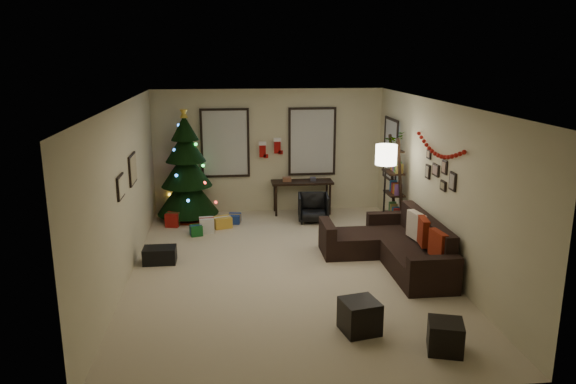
# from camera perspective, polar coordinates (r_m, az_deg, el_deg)

# --- Properties ---
(floor) EXTENTS (7.00, 7.00, 0.00)m
(floor) POSITION_cam_1_polar(r_m,az_deg,el_deg) (9.11, -0.21, -7.98)
(floor) COLOR beige
(floor) RESTS_ON ground
(ceiling) EXTENTS (7.00, 7.00, 0.00)m
(ceiling) POSITION_cam_1_polar(r_m,az_deg,el_deg) (8.47, -0.23, 9.20)
(ceiling) COLOR white
(ceiling) RESTS_ON floor
(wall_back) EXTENTS (5.00, 0.00, 5.00)m
(wall_back) POSITION_cam_1_polar(r_m,az_deg,el_deg) (12.10, -1.99, 4.26)
(wall_back) COLOR beige
(wall_back) RESTS_ON floor
(wall_front) EXTENTS (5.00, 0.00, 5.00)m
(wall_front) POSITION_cam_1_polar(r_m,az_deg,el_deg) (5.39, 3.81, -8.62)
(wall_front) COLOR beige
(wall_front) RESTS_ON floor
(wall_left) EXTENTS (0.00, 7.00, 7.00)m
(wall_left) POSITION_cam_1_polar(r_m,az_deg,el_deg) (8.79, -16.65, -0.15)
(wall_left) COLOR beige
(wall_left) RESTS_ON floor
(wall_right) EXTENTS (0.00, 7.00, 7.00)m
(wall_right) POSITION_cam_1_polar(r_m,az_deg,el_deg) (9.29, 15.31, 0.70)
(wall_right) COLOR beige
(wall_right) RESTS_ON floor
(window_back_left) EXTENTS (1.05, 0.06, 1.50)m
(window_back_left) POSITION_cam_1_polar(r_m,az_deg,el_deg) (12.01, -6.53, 5.06)
(window_back_left) COLOR #728CB2
(window_back_left) RESTS_ON wall_back
(window_back_right) EXTENTS (1.05, 0.06, 1.50)m
(window_back_right) POSITION_cam_1_polar(r_m,az_deg,el_deg) (12.15, 2.50, 5.24)
(window_back_right) COLOR #728CB2
(window_back_right) RESTS_ON wall_back
(window_right_wall) EXTENTS (0.06, 0.90, 1.30)m
(window_right_wall) POSITION_cam_1_polar(r_m,az_deg,el_deg) (11.61, 10.66, 4.34)
(window_right_wall) COLOR #728CB2
(window_right_wall) RESTS_ON wall_right
(christmas_tree) EXTENTS (1.29, 1.29, 2.41)m
(christmas_tree) POSITION_cam_1_polar(r_m,az_deg,el_deg) (11.77, -10.47, 1.98)
(christmas_tree) COLOR black
(christmas_tree) RESTS_ON floor
(presents) EXTENTS (1.50, 1.01, 0.30)m
(presents) POSITION_cam_1_polar(r_m,az_deg,el_deg) (11.21, -8.45, -3.16)
(presents) COLOR silver
(presents) RESTS_ON floor
(sofa) EXTENTS (1.73, 2.52, 0.83)m
(sofa) POSITION_cam_1_polar(r_m,az_deg,el_deg) (9.46, 11.09, -5.64)
(sofa) COLOR black
(sofa) RESTS_ON floor
(pillow_red_a) EXTENTS (0.16, 0.42, 0.41)m
(pillow_red_a) POSITION_cam_1_polar(r_m,az_deg,el_deg) (8.61, 15.27, -5.28)
(pillow_red_a) COLOR maroon
(pillow_red_a) RESTS_ON sofa
(pillow_red_b) EXTENTS (0.17, 0.45, 0.44)m
(pillow_red_b) POSITION_cam_1_polar(r_m,az_deg,el_deg) (9.18, 13.83, -3.98)
(pillow_red_b) COLOR maroon
(pillow_red_b) RESTS_ON sofa
(pillow_cream) EXTENTS (0.20, 0.46, 0.45)m
(pillow_cream) POSITION_cam_1_polar(r_m,az_deg,el_deg) (9.48, 13.13, -3.41)
(pillow_cream) COLOR beige
(pillow_cream) RESTS_ON sofa
(ottoman_near) EXTENTS (0.52, 0.52, 0.42)m
(ottoman_near) POSITION_cam_1_polar(r_m,az_deg,el_deg) (7.18, 7.43, -12.63)
(ottoman_near) COLOR black
(ottoman_near) RESTS_ON floor
(ottoman_far) EXTENTS (0.50, 0.50, 0.38)m
(ottoman_far) POSITION_cam_1_polar(r_m,az_deg,el_deg) (6.96, 15.97, -14.20)
(ottoman_far) COLOR black
(ottoman_far) RESTS_ON floor
(desk) EXTENTS (1.34, 0.48, 0.72)m
(desk) POSITION_cam_1_polar(r_m,az_deg,el_deg) (12.05, 1.47, 0.75)
(desk) COLOR black
(desk) RESTS_ON floor
(desk_chair) EXTENTS (0.63, 0.59, 0.59)m
(desk_chair) POSITION_cam_1_polar(r_m,az_deg,el_deg) (11.53, 2.64, -1.63)
(desk_chair) COLOR black
(desk_chair) RESTS_ON floor
(bookshelf) EXTENTS (0.30, 0.56, 1.92)m
(bookshelf) POSITION_cam_1_polar(r_m,az_deg,el_deg) (10.81, 11.05, 0.51)
(bookshelf) COLOR black
(bookshelf) RESTS_ON floor
(potted_plant) EXTENTS (0.64, 0.62, 0.54)m
(potted_plant) POSITION_cam_1_polar(r_m,az_deg,el_deg) (10.83, 10.96, 5.42)
(potted_plant) COLOR #4C4C4C
(potted_plant) RESTS_ON bookshelf
(floor_lamp) EXTENTS (0.39, 0.39, 1.83)m
(floor_lamp) POSITION_cam_1_polar(r_m,az_deg,el_deg) (10.14, 10.10, 3.15)
(floor_lamp) COLOR black
(floor_lamp) RESTS_ON floor
(art_map) EXTENTS (0.04, 0.60, 0.50)m
(art_map) POSITION_cam_1_polar(r_m,az_deg,el_deg) (9.51, -15.80, 2.31)
(art_map) COLOR black
(art_map) RESTS_ON wall_left
(art_abstract) EXTENTS (0.04, 0.45, 0.35)m
(art_abstract) POSITION_cam_1_polar(r_m,az_deg,el_deg) (8.45, -16.96, 0.52)
(art_abstract) COLOR black
(art_abstract) RESTS_ON wall_left
(gallery) EXTENTS (0.03, 1.25, 0.54)m
(gallery) POSITION_cam_1_polar(r_m,az_deg,el_deg) (9.16, 15.45, 1.93)
(gallery) COLOR black
(gallery) RESTS_ON wall_right
(garland) EXTENTS (0.08, 1.90, 0.30)m
(garland) POSITION_cam_1_polar(r_m,az_deg,el_deg) (9.12, 15.34, 4.41)
(garland) COLOR #A5140C
(garland) RESTS_ON wall_right
(stocking_left) EXTENTS (0.20, 0.05, 0.36)m
(stocking_left) POSITION_cam_1_polar(r_m,az_deg,el_deg) (11.91, -2.61, 4.43)
(stocking_left) COLOR #990F0C
(stocking_left) RESTS_ON wall_back
(stocking_right) EXTENTS (0.20, 0.05, 0.36)m
(stocking_right) POSITION_cam_1_polar(r_m,az_deg,el_deg) (12.02, -1.07, 4.83)
(stocking_right) COLOR #990F0C
(stocking_right) RESTS_ON wall_back
(storage_bin) EXTENTS (0.54, 0.36, 0.27)m
(storage_bin) POSITION_cam_1_polar(r_m,az_deg,el_deg) (9.57, -13.14, -6.38)
(storage_bin) COLOR black
(storage_bin) RESTS_ON floor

